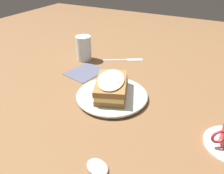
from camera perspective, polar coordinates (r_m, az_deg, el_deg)
name	(u,v)px	position (r m, az deg, el deg)	size (l,w,h in m)	color
ground_plane	(107,93)	(0.76, -1.37, -1.58)	(2.40, 2.40, 0.00)	brown
dinner_plate	(112,95)	(0.73, 0.00, -2.23)	(0.24, 0.24, 0.02)	silver
sandwich	(112,86)	(0.71, -0.10, 0.17)	(0.18, 0.15, 0.06)	olive
water_glass	(84,48)	(0.99, -7.38, 10.01)	(0.07, 0.07, 0.11)	silver
fork	(127,60)	(1.00, 3.97, 7.15)	(0.11, 0.17, 0.00)	silver
spoon	(100,170)	(0.52, -3.08, -20.76)	(0.07, 0.16, 0.01)	silver
napkin	(85,72)	(0.90, -6.99, 3.95)	(0.14, 0.12, 0.00)	#4C5166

